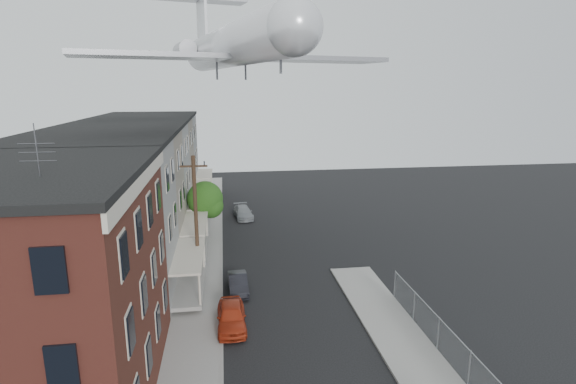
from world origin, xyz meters
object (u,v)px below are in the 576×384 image
object	(u,v)px
car_near	(231,316)
car_far	(243,212)
street_tree	(206,201)
car_mid	(238,284)
utility_pole	(196,219)
airplane	(232,46)

from	to	relation	value
car_near	car_far	size ratio (longest dim) A/B	0.96
street_tree	car_near	xyz separation A→B (m)	(1.78, -16.00, -2.77)
car_near	car_mid	xyz separation A→B (m)	(0.53, 4.50, -0.10)
car_mid	car_far	size ratio (longest dim) A/B	0.84
utility_pole	car_far	world-z (taller)	utility_pole
car_mid	airplane	size ratio (longest dim) A/B	0.14
street_tree	car_far	world-z (taller)	street_tree
utility_pole	car_far	size ratio (longest dim) A/B	2.15
street_tree	car_near	world-z (taller)	street_tree
street_tree	car_near	size ratio (longest dim) A/B	1.30
car_far	street_tree	bearing A→B (deg)	-127.32
car_near	airplane	xyz separation A→B (m)	(0.72, 10.87, 15.58)
street_tree	airplane	size ratio (longest dim) A/B	0.21
utility_pole	car_far	bearing A→B (deg)	76.43
car_near	airplane	distance (m)	19.01
airplane	car_mid	bearing A→B (deg)	-91.74
utility_pole	airplane	bearing A→B (deg)	59.41
car_near	car_mid	size ratio (longest dim) A/B	1.14
car_mid	car_far	xyz separation A→B (m)	(1.16, 17.32, 0.03)
utility_pole	car_near	distance (m)	7.57
street_tree	car_far	distance (m)	7.35
car_near	car_mid	distance (m)	4.53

